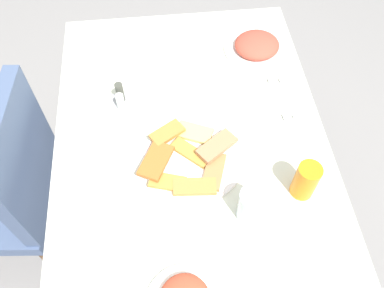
{
  "coord_description": "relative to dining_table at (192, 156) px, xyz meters",
  "views": [
    {
      "loc": [
        -0.69,
        0.07,
        1.77
      ],
      "look_at": [
        -0.02,
        0.0,
        0.76
      ],
      "focal_mm": 37.64,
      "sensor_mm": 36.0,
      "label": 1
    }
  ],
  "objects": [
    {
      "name": "fork",
      "position": [
        0.15,
        -0.34,
        0.08
      ],
      "size": [
        0.18,
        0.03,
        0.0
      ],
      "primitive_type": "cube",
      "rotation": [
        0.0,
        0.0,
        0.05
      ],
      "color": "silver",
      "rests_on": "paper_napkin"
    },
    {
      "name": "drinking_glass",
      "position": [
        -0.25,
        -0.13,
        0.13
      ],
      "size": [
        0.08,
        0.08,
        0.11
      ],
      "primitive_type": "cylinder",
      "color": "silver",
      "rests_on": "dining_table"
    },
    {
      "name": "dining_table",
      "position": [
        0.0,
        0.0,
        0.0
      ],
      "size": [
        1.24,
        0.85,
        0.73
      ],
      "color": "silver",
      "rests_on": "ground_plane"
    },
    {
      "name": "ground_plane",
      "position": [
        0.0,
        0.0,
        -0.66
      ],
      "size": [
        6.0,
        6.0,
        0.0
      ],
      "primitive_type": "plane",
      "color": "gray"
    },
    {
      "name": "soda_can",
      "position": [
        -0.2,
        -0.29,
        0.14
      ],
      "size": [
        0.08,
        0.08,
        0.12
      ],
      "primitive_type": "cylinder",
      "rotation": [
        0.0,
        0.0,
        1.82
      ],
      "color": "orange",
      "rests_on": "dining_table"
    },
    {
      "name": "condiment_caddy",
      "position": [
        0.17,
        0.21,
        0.1
      ],
      "size": [
        0.09,
        0.09,
        0.09
      ],
      "color": "#B2B2B7",
      "rests_on": "dining_table"
    },
    {
      "name": "spoon",
      "position": [
        0.15,
        -0.31,
        0.08
      ],
      "size": [
        0.19,
        0.03,
        0.0
      ],
      "primitive_type": "cube",
      "rotation": [
        0.0,
        0.0,
        0.09
      ],
      "color": "silver",
      "rests_on": "paper_napkin"
    },
    {
      "name": "salad_plate_rice",
      "position": [
        0.38,
        -0.28,
        0.1
      ],
      "size": [
        0.23,
        0.23,
        0.06
      ],
      "color": "white",
      "rests_on": "dining_table"
    },
    {
      "name": "dining_chair",
      "position": [
        0.04,
        0.65,
        -0.15
      ],
      "size": [
        0.46,
        0.46,
        0.9
      ],
      "color": "#4A5B80",
      "rests_on": "ground_plane"
    },
    {
      "name": "pide_platter",
      "position": [
        -0.06,
        0.01,
        0.09
      ],
      "size": [
        0.3,
        0.32,
        0.04
      ],
      "color": "white",
      "rests_on": "dining_table"
    },
    {
      "name": "paper_napkin",
      "position": [
        0.15,
        -0.32,
        0.08
      ],
      "size": [
        0.15,
        0.15,
        0.0
      ],
      "primitive_type": "cube",
      "rotation": [
        0.0,
        0.0,
        -0.13
      ],
      "color": "white",
      "rests_on": "dining_table"
    }
  ]
}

